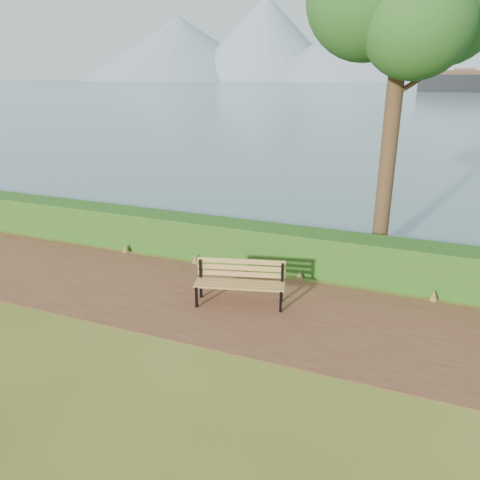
% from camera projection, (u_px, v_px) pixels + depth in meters
% --- Properties ---
extents(ground, '(140.00, 140.00, 0.00)m').
position_uv_depth(ground, '(198.00, 305.00, 9.64)').
color(ground, '#4D5819').
rests_on(ground, ground).
extents(path, '(40.00, 3.40, 0.01)m').
position_uv_depth(path, '(204.00, 299.00, 9.90)').
color(path, '#58301E').
rests_on(path, ground).
extents(hedge, '(32.00, 0.85, 1.00)m').
position_uv_depth(hedge, '(244.00, 243.00, 11.75)').
color(hedge, '#1F4A15').
rests_on(hedge, ground).
extents(water, '(700.00, 510.00, 0.00)m').
position_uv_depth(water, '(430.00, 85.00, 237.10)').
color(water, '#3F5965').
rests_on(water, ground).
extents(mountains, '(585.00, 190.00, 70.00)m').
position_uv_depth(mountains, '(425.00, 44.00, 358.91)').
color(mountains, gray).
rests_on(mountains, ground).
extents(bench, '(1.90, 0.98, 0.92)m').
position_uv_depth(bench, '(240.00, 279.00, 9.59)').
color(bench, black).
rests_on(bench, ground).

